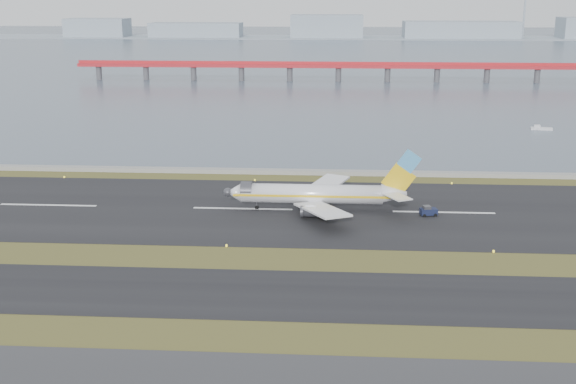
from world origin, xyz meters
TOP-DOWN VIEW (x-y plane):
  - ground at (0.00, 0.00)m, footprint 1000.00×1000.00m
  - taxiway_strip at (0.00, -12.00)m, footprint 1000.00×18.00m
  - runway_strip at (0.00, 30.00)m, footprint 1000.00×45.00m
  - seawall at (0.00, 60.00)m, footprint 1000.00×2.50m
  - bay_water at (0.00, 460.00)m, footprint 1400.00×800.00m
  - red_pier at (20.00, 250.00)m, footprint 260.00×5.00m
  - far_shoreline at (13.62, 620.00)m, footprint 1400.00×80.00m
  - airliner at (15.34, 29.84)m, footprint 38.52×32.89m
  - pushback_tug at (36.63, 27.69)m, footprint 3.51×2.44m
  - workboat_near at (83.80, 122.97)m, footprint 6.79×3.10m

SIDE VIEW (x-z plane):
  - ground at x=0.00m, z-range 0.00..0.00m
  - bay_water at x=0.00m, z-range -0.65..0.65m
  - taxiway_strip at x=0.00m, z-range 0.00..0.10m
  - runway_strip at x=0.00m, z-range 0.00..0.10m
  - seawall at x=0.00m, z-range 0.00..1.00m
  - workboat_near at x=83.80m, z-range -0.29..1.30m
  - pushback_tug at x=36.63m, z-range -0.03..2.03m
  - airliner at x=15.34m, z-range -2.94..9.86m
  - far_shoreline at x=13.62m, z-range -24.18..36.32m
  - red_pier at x=20.00m, z-range 2.18..12.38m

